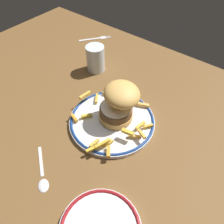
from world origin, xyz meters
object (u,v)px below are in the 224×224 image
at_px(burger, 119,102).
at_px(water_glass, 96,60).
at_px(dinner_plate, 112,121).
at_px(spoon, 43,179).
at_px(fork, 96,38).

relative_size(burger, water_glass, 1.24).
xyz_separation_m(dinner_plate, burger, (0.01, 0.02, 0.07)).
height_order(dinner_plate, burger, burger).
bearing_deg(spoon, burger, 84.46).
xyz_separation_m(fork, spoon, (0.34, -0.59, 0.00)).
relative_size(burger, fork, 0.96).
bearing_deg(water_glass, dinner_plate, -38.60).
relative_size(water_glass, spoon, 0.80).
bearing_deg(spoon, water_glass, 114.79).
height_order(dinner_plate, water_glass, water_glass).
height_order(water_glass, spoon, water_glass).
xyz_separation_m(water_glass, fork, (-0.15, 0.17, -0.04)).
bearing_deg(burger, water_glass, 146.23).
bearing_deg(dinner_plate, spoon, -94.05).
distance_m(dinner_plate, fork, 0.49).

